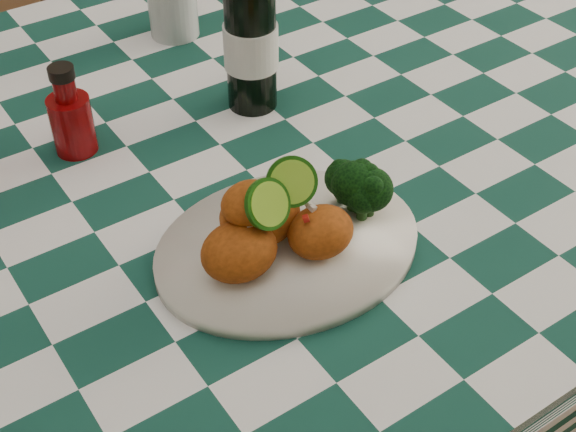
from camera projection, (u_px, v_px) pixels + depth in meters
dining_table at (178, 368)px, 1.26m from camera, size 1.66×1.06×0.79m
plate at (288, 247)px, 0.88m from camera, size 0.33×0.27×0.02m
fried_chicken_pile at (280, 211)px, 0.84m from camera, size 0.16×0.11×0.10m
broccoli_side at (352, 183)px, 0.91m from camera, size 0.08×0.08×0.06m
ketchup_bottle at (69, 110)px, 0.99m from camera, size 0.06×0.06×0.12m
mason_jar at (172, 1)px, 1.23m from camera, size 0.11×0.11×0.11m
beer_bottle at (250, 24)px, 1.03m from camera, size 0.08×0.08×0.24m
wooden_chair_right at (144, 68)px, 1.83m from camera, size 0.53×0.55×0.90m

